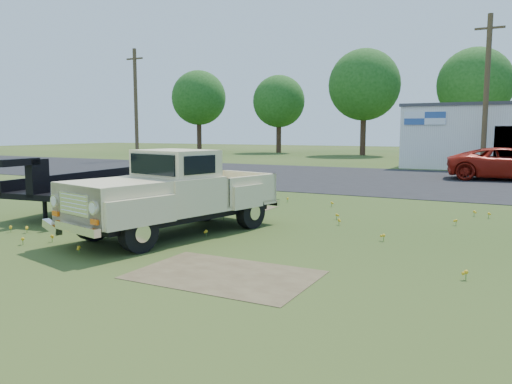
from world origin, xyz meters
TOP-DOWN VIEW (x-y plane):
  - ground at (0.00, 0.00)m, footprint 140.00×140.00m
  - asphalt_lot at (0.00, 15.00)m, footprint 90.00×14.00m
  - dirt_patch_a at (1.50, -3.00)m, footprint 3.00×2.00m
  - dirt_patch_b at (-2.00, 3.50)m, footprint 2.20×1.60m
  - utility_pole_west at (-22.00, 22.00)m, footprint 1.60×0.30m
  - utility_pole_mid at (4.00, 22.00)m, footprint 1.60×0.30m
  - treeline_a at (-28.00, 40.00)m, footprint 6.40×6.40m
  - treeline_b at (-18.00, 41.00)m, footprint 5.76×5.76m
  - treeline_c at (-8.00, 39.50)m, footprint 7.04×7.04m
  - treeline_d at (2.00, 40.50)m, footprint 6.72×6.72m
  - vintage_pickup_truck at (-1.23, -0.64)m, footprint 3.34×5.80m
  - flatbed_trailer at (-5.43, 1.34)m, footprint 2.79×6.55m
  - red_pickup at (5.42, 17.40)m, footprint 5.95×3.27m

SIDE VIEW (x-z plane):
  - ground at x=0.00m, z-range 0.00..0.00m
  - asphalt_lot at x=0.00m, z-range -0.01..0.01m
  - dirt_patch_a at x=1.50m, z-range -0.01..0.01m
  - dirt_patch_b at x=-2.00m, z-range -0.01..0.01m
  - red_pickup at x=5.42m, z-range 0.00..1.58m
  - flatbed_trailer at x=-5.43m, z-range 0.00..1.74m
  - vintage_pickup_truck at x=-1.23m, z-range 0.00..1.98m
  - utility_pole_west at x=-22.00m, z-range 0.10..9.10m
  - utility_pole_mid at x=4.00m, z-range 0.10..9.10m
  - treeline_b at x=-18.00m, z-range 1.38..9.95m
  - treeline_a at x=-28.00m, z-range 1.54..11.06m
  - treeline_d at x=2.00m, z-range 1.62..11.62m
  - treeline_c at x=-8.00m, z-range 1.70..12.17m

